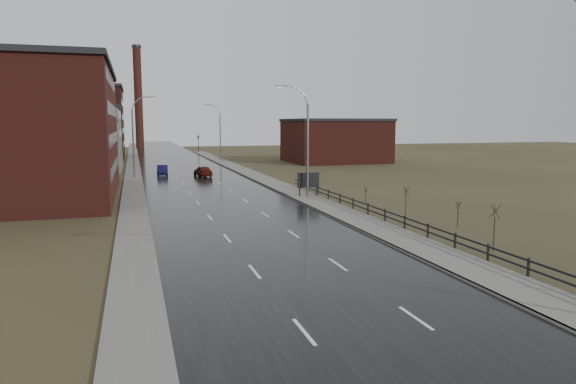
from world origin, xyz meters
TOP-DOWN VIEW (x-y plane):
  - ground at (0.00, 0.00)m, footprint 320.00×320.00m
  - road at (0.00, 60.00)m, footprint 14.00×300.00m
  - sidewalk_right at (8.60, 35.00)m, footprint 3.20×180.00m
  - curb_right at (7.08, 35.00)m, footprint 0.16×180.00m
  - sidewalk_left at (-8.20, 60.00)m, footprint 2.40×260.00m
  - warehouse_mid at (-17.99, 78.00)m, footprint 16.32×20.40m
  - warehouse_far at (-22.99, 108.00)m, footprint 26.52×24.48m
  - building_right at (30.30, 82.00)m, footprint 18.36×16.32m
  - smokestack at (-6.00, 150.00)m, footprint 2.70×2.70m
  - streetlight_right_mid at (8.50, 36.00)m, footprint 3.36×0.28m
  - streetlight_left at (-7.70, 62.00)m, footprint 3.36×0.28m
  - streetlight_right_far at (8.50, 90.00)m, footprint 3.36×0.28m
  - guardrail at (10.30, 18.31)m, footprint 0.10×53.05m
  - shrub_c at (12.42, 12.21)m, footprint 0.67×0.71m
  - shrub_d at (14.57, 18.85)m, footprint 0.47×0.49m
  - shrub_e at (13.11, 23.83)m, footprint 0.61×0.64m
  - shrub_f at (12.83, 30.79)m, footprint 0.40×0.42m
  - billboard at (9.10, 36.66)m, footprint 2.37×0.17m
  - traffic_light_left at (-8.00, 120.00)m, footprint 0.58×2.73m
  - traffic_light_right at (8.00, 120.00)m, footprint 0.58×2.73m
  - car_near at (-4.03, 64.50)m, footprint 1.79×4.49m
  - car_far at (1.38, 60.39)m, footprint 2.46×4.84m

SIDE VIEW (x-z plane):
  - ground at x=0.00m, z-range 0.00..0.00m
  - road at x=0.00m, z-range 0.00..0.06m
  - sidewalk_left at x=-8.20m, z-range 0.00..0.12m
  - sidewalk_right at x=8.60m, z-range 0.00..0.18m
  - curb_right at x=7.08m, z-range 0.00..0.18m
  - guardrail at x=10.30m, z-range 0.16..1.26m
  - car_near at x=-4.03m, z-range 0.00..1.45m
  - car_far at x=1.38m, z-range 0.00..1.58m
  - shrub_f at x=12.83m, z-range 0.05..1.69m
  - shrub_d at x=14.57m, z-range 0.06..2.02m
  - shrub_e at x=13.11m, z-range 0.08..2.65m
  - shrub_c at x=12.42m, z-range 0.09..2.95m
  - billboard at x=9.10m, z-range 0.45..3.05m
  - building_right at x=30.30m, z-range 0.01..8.51m
  - traffic_light_left at x=-8.00m, z-range 1.95..7.25m
  - traffic_light_right at x=8.00m, z-range 1.95..7.25m
  - warehouse_mid at x=-17.99m, z-range 0.01..10.51m
  - streetlight_right_mid at x=8.50m, z-range 0.16..11.51m
  - streetlight_left at x=-7.70m, z-range 0.16..11.51m
  - streetlight_right_far at x=8.50m, z-range 0.16..11.51m
  - warehouse_far at x=-22.99m, z-range 0.01..15.51m
  - smokestack at x=-6.00m, z-range 0.15..30.85m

